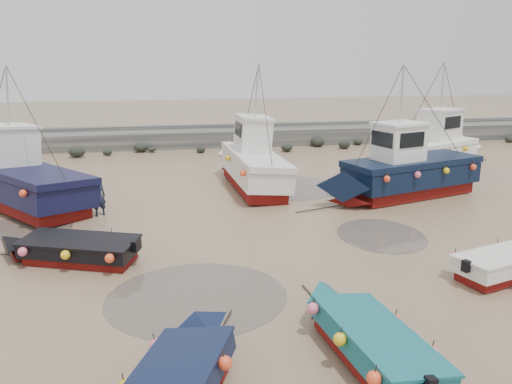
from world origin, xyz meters
TOP-DOWN VIEW (x-y plane):
  - ground at (0.00, 0.00)m, footprint 120.00×120.00m
  - seawall at (0.05, 21.99)m, footprint 60.00×4.92m
  - puddle_a at (-2.30, -1.75)m, footprint 5.27×5.27m
  - puddle_b at (4.98, 2.13)m, footprint 3.33×3.33m
  - puddle_c at (-8.82, 5.35)m, footprint 3.72×3.72m
  - puddle_d at (3.09, 9.50)m, footprint 5.29×5.29m
  - dinghy_1 at (-2.82, -6.22)m, footprint 3.28×5.85m
  - dinghy_2 at (1.41, -5.22)m, footprint 2.47×5.94m
  - dinghy_4 at (-6.35, 1.51)m, footprint 5.99×3.03m
  - cabin_boat_0 at (-10.03, 8.62)m, footprint 8.44×9.33m
  - cabin_boat_1 at (1.09, 10.14)m, footprint 2.94×9.76m
  - cabin_boat_2 at (7.98, 6.92)m, footprint 9.86×4.64m
  - cabin_boat_3 at (12.35, 11.70)m, footprint 8.58×5.19m
  - person at (-6.05, 6.42)m, footprint 0.72×0.59m

SIDE VIEW (x-z plane):
  - ground at x=0.00m, z-range 0.00..0.00m
  - person at x=-6.05m, z-range -0.85..0.85m
  - puddle_a at x=-2.30m, z-range 0.00..0.01m
  - puddle_b at x=4.98m, z-range 0.00..0.01m
  - puddle_c at x=-8.82m, z-range 0.00..0.01m
  - puddle_d at x=3.09m, z-range 0.00..0.01m
  - dinghy_4 at x=-6.35m, z-range -0.17..1.26m
  - dinghy_1 at x=-2.82m, z-range -0.17..1.26m
  - dinghy_2 at x=1.41m, z-range -0.16..1.26m
  - seawall at x=0.05m, z-range -0.12..1.38m
  - cabin_boat_0 at x=-10.03m, z-range -1.80..4.42m
  - cabin_boat_2 at x=7.98m, z-range -1.76..4.46m
  - cabin_boat_1 at x=1.09m, z-range -1.76..4.46m
  - cabin_boat_3 at x=12.35m, z-range -1.72..4.50m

